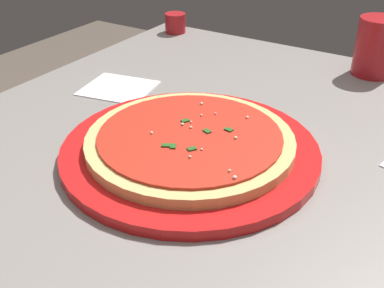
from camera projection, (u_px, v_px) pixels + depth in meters
The scene contains 6 objects.
restaurant_table at pixel (182, 233), 0.76m from camera, with size 1.13×0.85×0.77m.
serving_plate at pixel (192, 151), 0.70m from camera, with size 0.38×0.38×0.02m, color red.
pizza at pixel (192, 141), 0.69m from camera, with size 0.31×0.31×0.02m.
cup_tall_drink at pixel (376, 47), 0.95m from camera, with size 0.08×0.08×0.12m, color #B2191E.
cup_small_sauce at pixel (175, 23), 1.21m from camera, with size 0.05×0.05×0.05m, color #B2191E.
napkin_folded_right at pixel (119, 88), 0.91m from camera, with size 0.12×0.13×0.00m, color white.
Camera 1 is at (-0.48, -0.32, 1.14)m, focal length 44.34 mm.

